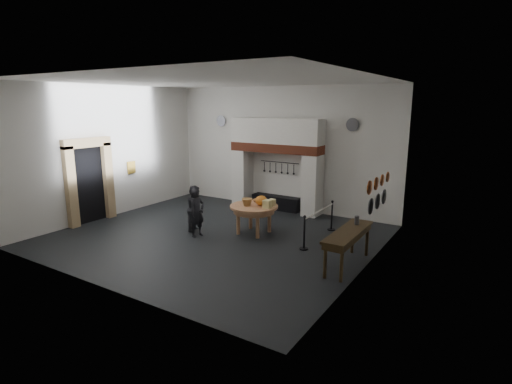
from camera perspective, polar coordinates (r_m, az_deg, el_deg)
The scene contains 39 objects.
floor at distance 12.08m, azimuth -5.79°, elevation -6.28°, with size 9.00×8.00×0.02m, color black.
ceiling at distance 11.45m, azimuth -6.30°, elevation 15.56°, with size 9.00×8.00×0.02m, color silver.
wall_back at distance 14.88m, azimuth 3.54°, elevation 6.22°, with size 9.00×0.02×4.50m, color silver.
wall_front at distance 8.80m, azimuth -22.27°, elevation 0.91°, with size 9.00×0.02×4.50m, color silver.
wall_left at distance 14.74m, azimuth -20.02°, elevation 5.43°, with size 0.02×8.00×4.50m, color silver.
wall_right at distance 9.49m, azimuth 15.92°, elevation 2.15°, with size 0.02×8.00×4.50m, color silver.
chimney_pier_left at distance 15.51m, azimuth -1.93°, elevation 2.10°, with size 0.55×0.70×2.15m, color silver.
chimney_pier_right at distance 14.10m, azimuth 8.06°, elevation 0.93°, with size 0.55×0.70×2.15m, color silver.
hearth_brick_band at distance 14.57m, azimuth 2.88°, elevation 6.33°, with size 3.50×0.72×0.32m, color #9E442B.
chimney_hood at distance 14.51m, azimuth 2.91°, elevation 8.72°, with size 3.50×0.70×0.90m, color silver.
iron_range at distance 14.99m, azimuth 2.93°, elevation -1.50°, with size 1.90×0.45×0.50m, color black.
utensil_rail at distance 14.87m, azimuth 3.37°, elevation 4.27°, with size 0.02×0.02×1.60m, color black.
door_recess at distance 14.28m, azimuth -22.79°, elevation 0.93°, with size 0.04×1.10×2.50m, color black.
door_jamb_near at distance 13.81m, azimuth -24.94°, elevation 0.58°, with size 0.22×0.30×2.60m, color tan.
door_jamb_far at distance 14.60m, azimuth -20.37°, elevation 1.56°, with size 0.22×0.30×2.60m, color tan.
door_lintel at distance 14.01m, azimuth -23.06°, elevation 6.50°, with size 0.22×1.70×0.30m, color tan.
wall_plaque at distance 15.29m, azimuth -17.37°, elevation 3.38°, with size 0.05×0.34×0.44m, color gold.
work_table at distance 12.05m, azimuth -0.30°, elevation -2.08°, with size 1.45×1.45×0.07m, color tan.
pumpkin at distance 11.99m, azimuth 0.76°, elevation -1.23°, with size 0.36×0.36×0.31m, color orange.
cheese_block_big at distance 11.72m, azimuth 1.63°, elevation -1.73°, with size 0.22×0.22×0.24m, color #EEDF8E.
cheese_block_small at distance 11.99m, azimuth 2.28°, elevation -1.51°, with size 0.18×0.18×0.20m, color #E7D78A.
wicker_basket at distance 11.97m, azimuth -1.29°, elevation -1.47°, with size 0.32×0.32×0.22m, color olive.
bread_loaf at distance 12.37m, azimuth 0.18°, elevation -1.23°, with size 0.31×0.18×0.13m, color olive.
visitor_near at distance 11.93m, azimuth -8.43°, elevation -2.93°, with size 0.53×0.35×1.45m, color black.
visitor_far at distance 12.48m, azimuth -8.64°, elevation -2.31°, with size 0.69×0.54×1.43m, color black.
side_table at distance 9.86m, azimuth 13.08°, elevation -5.58°, with size 0.55×2.20×0.06m, color #392A15.
pewter_jug at distance 10.37m, azimuth 14.21°, elevation -3.94°, with size 0.12×0.12×0.22m, color #46454A.
copper_pan_a at distance 9.75m, azimuth 15.92°, elevation 0.62°, with size 0.34×0.34×0.03m, color #C6662D.
copper_pan_b at distance 10.27m, azimuth 16.79°, elevation 1.15°, with size 0.32×0.32×0.03m, color #C6662D.
copper_pan_c at distance 10.79m, azimuth 17.58°, elevation 1.63°, with size 0.30×0.30×0.03m, color #C6662D.
copper_pan_d at distance 11.31m, azimuth 18.30°, elevation 2.07°, with size 0.28×0.28×0.03m, color #C6662D.
pewter_plate_left at distance 10.04m, azimuth 16.08°, elevation -1.98°, with size 0.40×0.40×0.03m, color #4C4C51.
pewter_plate_mid at distance 10.61m, azimuth 16.99°, elevation -1.28°, with size 0.40×0.40×0.03m, color #4C4C51.
pewter_plate_right at distance 11.17m, azimuth 17.81°, elevation -0.65°, with size 0.40×0.40×0.03m, color #4C4C51.
pewter_plate_back_left at distance 16.23m, azimuth -5.01°, elevation 10.08°, with size 0.44×0.44×0.03m, color #4C4C51.
pewter_plate_back_right at distance 13.68m, azimuth 13.62°, elevation 9.33°, with size 0.44×0.44×0.03m, color #4C4C51.
barrier_post_near at distance 10.91m, azimuth 6.90°, elevation -5.90°, with size 0.05×0.05×0.90m, color black.
barrier_post_far at distance 12.67m, azimuth 10.78°, elevation -3.41°, with size 0.05×0.05×0.90m, color black.
barrier_rope at distance 11.67m, azimuth 9.06°, elevation -2.68°, with size 0.04×0.04×2.00m, color white.
Camera 1 is at (7.07, -8.99, 3.88)m, focal length 28.00 mm.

